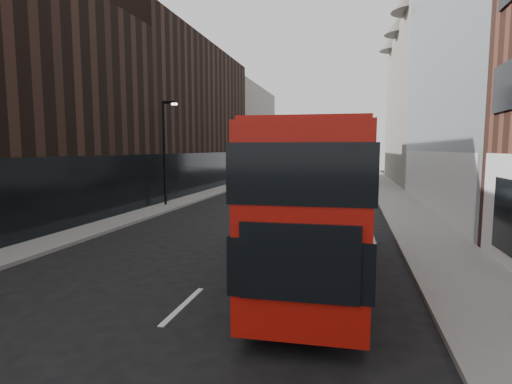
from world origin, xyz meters
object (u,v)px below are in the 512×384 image
Objects in this scene: car_c at (320,188)px; street_lamp at (165,146)px; grey_bus at (342,165)px; car_b at (338,196)px; car_a at (287,206)px; red_bus at (316,194)px.

street_lamp is at bearing -132.00° from car_c.
car_b is at bearing -91.85° from grey_bus.
car_b is (2.61, 6.20, -0.06)m from car_a.
red_bus is 2.69× the size of car_c.
street_lamp is 16.88m from red_bus.
red_bus is 10.01m from car_a.
grey_bus reaches higher than car_c.
red_bus is at bearing -82.05° from car_c.
street_lamp is 0.56× the size of grey_bus.
car_a is (8.85, -2.94, -3.42)m from street_lamp.
car_c is (0.95, 12.33, -0.15)m from car_a.
grey_bus reaches higher than car_a.
grey_bus is (0.08, 34.81, -0.39)m from red_bus.
car_b is at bearing 15.88° from street_lamp.
car_a is (-2.47, -25.26, -1.39)m from grey_bus.
street_lamp is 9.93m from car_a.
grey_bus is at bearing 63.12° from street_lamp.
car_a reaches higher than car_b.
red_bus reaches higher than car_a.
car_c is at bearing -98.98° from grey_bus.
car_a is (-2.38, 9.55, -1.78)m from red_bus.
grey_bus is 2.96× the size of car_b.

